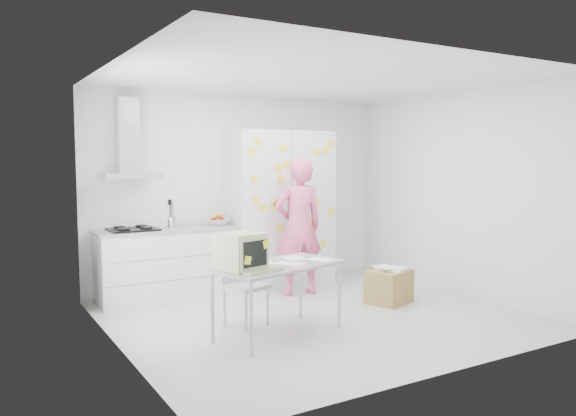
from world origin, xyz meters
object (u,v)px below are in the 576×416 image
person (298,227)px  cardboard_box (389,286)px  chair (241,279)px  desk (256,259)px

person → cardboard_box: 1.40m
chair → cardboard_box: size_ratio=1.44×
person → cardboard_box: bearing=136.2°
chair → cardboard_box: (2.01, -0.10, -0.29)m
chair → desk: bearing=-119.2°
person → cardboard_box: size_ratio=2.90×
cardboard_box → desk: bearing=-167.6°
person → desk: 1.99m
cardboard_box → chair: bearing=177.1°
chair → cardboard_box: 2.03m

